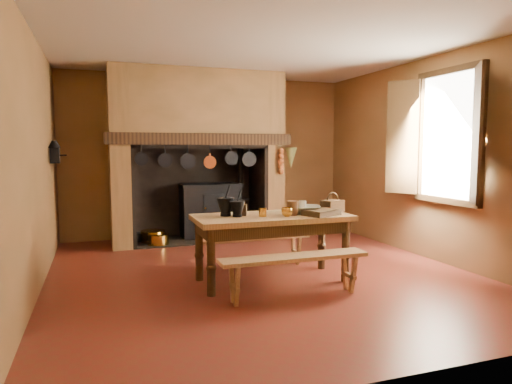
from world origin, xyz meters
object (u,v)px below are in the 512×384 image
at_px(bench_front, 294,266).
at_px(mixing_bowl, 305,209).
at_px(iron_range, 211,210).
at_px(work_table, 272,225).
at_px(coffee_grinder, 241,209).
at_px(wicker_basket, 332,205).

height_order(bench_front, mixing_bowl, mixing_bowl).
distance_m(iron_range, bench_front, 3.45).
height_order(work_table, coffee_grinder, coffee_grinder).
xyz_separation_m(work_table, mixing_bowl, (0.42, 0.01, 0.17)).
bearing_deg(iron_range, bench_front, -89.05).
bearing_deg(iron_range, wicker_basket, -72.88).
bearing_deg(mixing_bowl, bench_front, -123.13).
xyz_separation_m(work_table, bench_front, (-0.00, -0.64, -0.32)).
xyz_separation_m(iron_range, work_table, (0.06, -2.81, 0.17)).
bearing_deg(mixing_bowl, work_table, -179.26).
distance_m(work_table, wicker_basket, 0.82).
distance_m(work_table, coffee_grinder, 0.41).
bearing_deg(mixing_bowl, wicker_basket, 3.77).
relative_size(bench_front, coffee_grinder, 8.12).
xyz_separation_m(bench_front, mixing_bowl, (0.42, 0.64, 0.49)).
height_order(iron_range, coffee_grinder, iron_range).
bearing_deg(work_table, iron_range, 91.17).
distance_m(iron_range, mixing_bowl, 2.86).
relative_size(work_table, bench_front, 1.13).
bearing_deg(bench_front, work_table, 90.00).
bearing_deg(iron_range, mixing_bowl, -80.33).
height_order(work_table, mixing_bowl, mixing_bowl).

